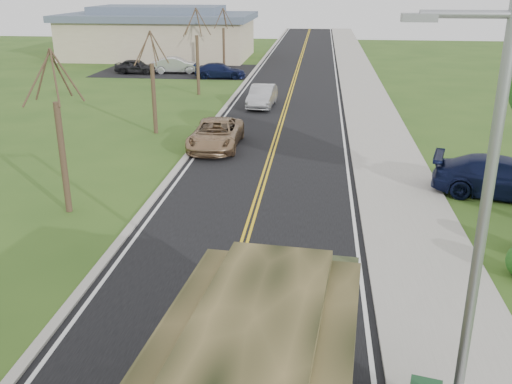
# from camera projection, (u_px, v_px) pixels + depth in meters

# --- Properties ---
(road) EXTENTS (8.00, 120.00, 0.01)m
(road) POSITION_uv_depth(u_px,v_px,m) (293.00, 83.00, 48.94)
(road) COLOR black
(road) RESTS_ON ground
(curb_right) EXTENTS (0.30, 120.00, 0.12)m
(curb_right) POSITION_uv_depth(u_px,v_px,m) (342.00, 83.00, 48.49)
(curb_right) COLOR #9E998E
(curb_right) RESTS_ON ground
(sidewalk_right) EXTENTS (3.20, 120.00, 0.10)m
(sidewalk_right) POSITION_uv_depth(u_px,v_px,m) (363.00, 84.00, 48.31)
(sidewalk_right) COLOR #9E998E
(sidewalk_right) RESTS_ON ground
(curb_left) EXTENTS (0.30, 120.00, 0.10)m
(curb_left) POSITION_uv_depth(u_px,v_px,m) (245.00, 82.00, 49.36)
(curb_left) COLOR #9E998E
(curb_left) RESTS_ON ground
(street_light) EXTENTS (1.65, 0.22, 8.00)m
(street_light) POSITION_uv_depth(u_px,v_px,m) (475.00, 233.00, 9.15)
(street_light) COLOR gray
(street_light) RESTS_ON ground
(bare_tree_a) EXTENTS (1.93, 2.26, 6.08)m
(bare_tree_a) POSITION_uv_depth(u_px,v_px,m) (61.00, 145.00, 20.82)
(bare_tree_a) COLOR #38281C
(bare_tree_a) RESTS_ON ground
(bare_tree_b) EXTENTS (1.83, 2.14, 5.73)m
(bare_tree_b) POSITION_uv_depth(u_px,v_px,m) (153.00, 90.00, 32.05)
(bare_tree_b) COLOR #38281C
(bare_tree_b) RESTS_ON ground
(bare_tree_c) EXTENTS (2.04, 2.39, 6.42)m
(bare_tree_c) POSITION_uv_depth(u_px,v_px,m) (198.00, 58.00, 43.13)
(bare_tree_c) COLOR #38281C
(bare_tree_c) RESTS_ON ground
(bare_tree_d) EXTENTS (1.88, 2.20, 5.91)m
(bare_tree_d) POSITION_uv_depth(u_px,v_px,m) (224.00, 45.00, 54.38)
(bare_tree_d) COLOR #38281C
(bare_tree_d) RESTS_ON ground
(commercial_building) EXTENTS (25.50, 21.50, 5.65)m
(commercial_building) POSITION_uv_depth(u_px,v_px,m) (160.00, 33.00, 64.57)
(commercial_building) COLOR tan
(commercial_building) RESTS_ON ground
(suv_champagne) EXTENTS (2.48, 5.31, 1.47)m
(suv_champagne) POSITION_uv_depth(u_px,v_px,m) (216.00, 134.00, 29.75)
(suv_champagne) COLOR #937353
(suv_champagne) RESTS_ON ground
(sedan_silver) EXTENTS (1.82, 4.60, 1.49)m
(sedan_silver) POSITION_uv_depth(u_px,v_px,m) (262.00, 96.00, 39.53)
(sedan_silver) COLOR #A9AAAE
(sedan_silver) RESTS_ON ground
(pickup_navy) EXTENTS (5.95, 3.58, 1.61)m
(pickup_navy) POSITION_uv_depth(u_px,v_px,m) (504.00, 178.00, 22.91)
(pickup_navy) COLOR black
(pickup_navy) RESTS_ON ground
(lot_car_dark) EXTENTS (4.10, 1.92, 1.36)m
(lot_car_dark) POSITION_uv_depth(u_px,v_px,m) (136.00, 67.00, 53.71)
(lot_car_dark) COLOR black
(lot_car_dark) RESTS_ON ground
(lot_car_silver) EXTENTS (4.72, 2.12, 1.50)m
(lot_car_silver) POSITION_uv_depth(u_px,v_px,m) (176.00, 65.00, 54.04)
(lot_car_silver) COLOR #BAB9BE
(lot_car_silver) RESTS_ON ground
(lot_car_navy) EXTENTS (4.69, 2.07, 1.34)m
(lot_car_navy) POSITION_uv_depth(u_px,v_px,m) (220.00, 71.00, 51.28)
(lot_car_navy) COLOR #0F1538
(lot_car_navy) RESTS_ON ground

